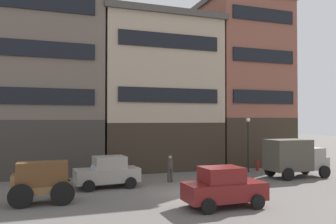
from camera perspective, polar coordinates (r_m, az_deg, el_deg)
name	(u,v)px	position (r m, az deg, el deg)	size (l,w,h in m)	color
ground_plane	(195,193)	(19.30, 4.39, -13.15)	(120.00, 120.00, 0.00)	#605B56
building_far_left	(36,59)	(28.28, -20.81, 8.14)	(9.79, 7.33, 17.05)	#38332D
building_center_left	(156,92)	(29.36, -1.96, 3.23)	(9.89, 7.33, 12.49)	#33281E
building_center_right	(242,81)	(32.94, 12.03, 4.94)	(7.44, 7.33, 14.97)	#33281E
cargo_wagon	(41,179)	(17.72, -20.12, -10.37)	(2.92, 1.53, 1.98)	brown
delivery_truck_near	(295,157)	(25.65, 20.13, -6.91)	(4.36, 2.13, 2.62)	gray
sedan_dark	(107,172)	(20.89, -9.92, -9.68)	(3.80, 2.07, 1.83)	gray
sedan_light	(224,187)	(16.28, 9.14, -12.09)	(3.71, 1.87, 1.83)	maroon
pedestrian_officer	(170,167)	(22.32, 0.34, -8.98)	(0.46, 0.46, 1.79)	#38332D
streetlamp_curbside	(248,137)	(27.12, 13.04, -4.00)	(0.32, 0.32, 4.12)	black
fire_hydrant_curbside	(257,165)	(28.23, 14.46, -8.46)	(0.24, 0.24, 0.83)	maroon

